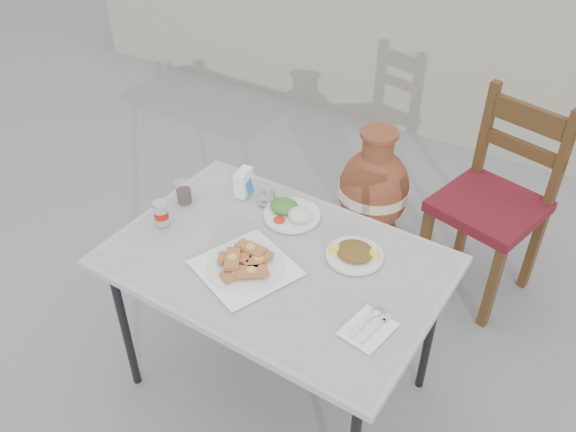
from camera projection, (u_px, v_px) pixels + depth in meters
The scene contains 13 objects.
ground at pixel (243, 385), 2.60m from camera, with size 80.00×80.00×0.00m, color slate.
cafe_table at pixel (276, 268), 2.20m from camera, with size 1.20×0.84×0.71m.
pide_plate at pixel (245, 262), 2.11m from camera, with size 0.40×0.40×0.06m.
salad_rice_plate at pixel (291, 212), 2.35m from camera, with size 0.22×0.22×0.06m.
salad_chopped_plate at pixel (355, 253), 2.16m from camera, with size 0.21×0.21×0.04m.
soda_can at pixel (161, 213), 2.29m from camera, with size 0.06×0.06×0.10m.
cola_glass at pixel (184, 193), 2.41m from camera, with size 0.06×0.06×0.09m.
napkin_holder at pixel (244, 182), 2.45m from camera, with size 0.06×0.09×0.11m.
condiment_caddy at pixel (270, 200), 2.41m from camera, with size 0.09×0.08×0.06m.
cutlery_napkin at pixel (370, 326), 1.91m from camera, with size 0.16×0.19×0.01m.
chair at pixel (495, 200), 2.79m from camera, with size 0.53×0.53×0.98m.
terracotta_urn at pixel (374, 190), 3.20m from camera, with size 0.38×0.38×0.66m.
back_wall at pixel (458, 51), 3.92m from camera, with size 6.00×0.25×1.20m, color gray.
Camera 1 is at (0.99, -1.28, 2.16)m, focal length 38.00 mm.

